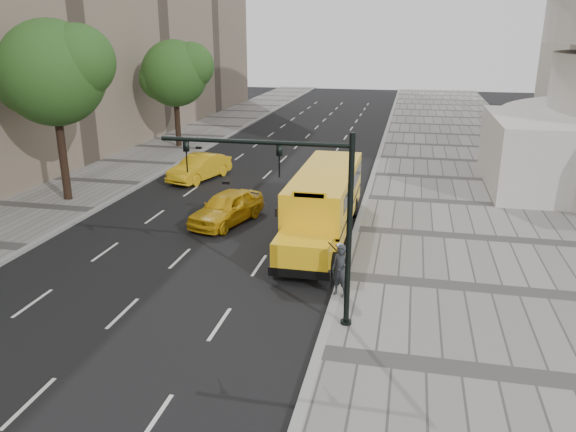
% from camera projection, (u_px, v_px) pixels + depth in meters
% --- Properties ---
extents(ground, '(140.00, 140.00, 0.00)m').
position_uv_depth(ground, '(237.00, 223.00, 28.32)').
color(ground, black).
rests_on(ground, ground).
extents(sidewalk_museum, '(12.00, 140.00, 0.15)m').
position_uv_depth(sidewalk_museum, '(486.00, 239.00, 25.86)').
color(sidewalk_museum, gray).
rests_on(sidewalk_museum, ground).
extents(sidewalk_far, '(6.00, 140.00, 0.15)m').
position_uv_depth(sidewalk_far, '(44.00, 207.00, 30.53)').
color(sidewalk_far, gray).
rests_on(sidewalk_far, ground).
extents(curb_museum, '(0.30, 140.00, 0.15)m').
position_uv_depth(curb_museum, '(356.00, 230.00, 27.08)').
color(curb_museum, gray).
rests_on(curb_museum, ground).
extents(curb_far, '(0.30, 140.00, 0.15)m').
position_uv_depth(curb_far, '(94.00, 211.00, 29.92)').
color(curb_far, gray).
rests_on(curb_far, ground).
extents(tree_b, '(6.28, 5.58, 9.88)m').
position_uv_depth(tree_b, '(54.00, 72.00, 29.64)').
color(tree_b, black).
rests_on(tree_b, ground).
extents(tree_c, '(5.91, 5.25, 8.62)m').
position_uv_depth(tree_c, '(176.00, 73.00, 44.77)').
color(tree_c, black).
rests_on(tree_c, ground).
extents(school_bus, '(2.96, 11.56, 3.19)m').
position_uv_depth(school_bus, '(325.00, 198.00, 26.37)').
color(school_bus, yellow).
rests_on(school_bus, ground).
extents(taxi_near, '(3.17, 5.12, 1.63)m').
position_uv_depth(taxi_near, '(227.00, 207.00, 28.06)').
color(taxi_near, gold).
rests_on(taxi_near, ground).
extents(taxi_far, '(3.03, 5.24, 1.63)m').
position_uv_depth(taxi_far, '(200.00, 167.00, 36.28)').
color(taxi_far, gold).
rests_on(taxi_far, ground).
extents(pedestrian, '(0.82, 0.68, 1.93)m').
position_uv_depth(pedestrian, '(341.00, 271.00, 19.92)').
color(pedestrian, '#272A2E').
rests_on(pedestrian, sidewalk_museum).
extents(traffic_signal, '(6.18, 0.36, 6.40)m').
position_uv_depth(traffic_signal, '(305.00, 205.00, 17.33)').
color(traffic_signal, black).
rests_on(traffic_signal, ground).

